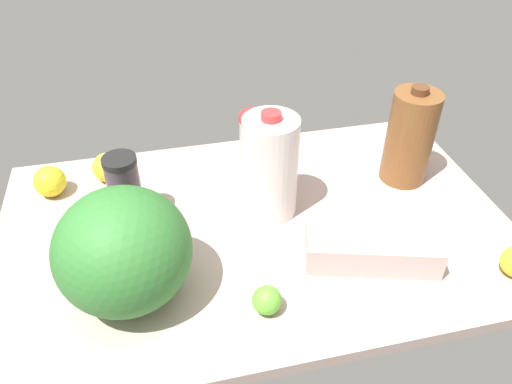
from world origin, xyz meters
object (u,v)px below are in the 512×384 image
(watermelon, at_px, (123,251))
(lime_near_front, at_px, (267,300))
(egg_carton, at_px, (372,248))
(tumbler_cup, at_px, (255,147))
(lemon_beside_bowl, at_px, (107,167))
(chocolate_milk_jug, at_px, (410,137))
(lemon_far_back, at_px, (50,181))
(shaker_bottle, at_px, (125,189))
(milk_jug, at_px, (270,167))

(watermelon, relative_size, lime_near_front, 4.47)
(watermelon, bearing_deg, egg_carton, 177.81)
(tumbler_cup, xyz_separation_m, lemon_beside_bowl, (0.38, -0.07, -0.06))
(lemon_beside_bowl, xyz_separation_m, lime_near_front, (-0.30, 0.52, -0.01))
(chocolate_milk_jug, xyz_separation_m, lemon_beside_bowl, (0.76, -0.17, -0.09))
(egg_carton, distance_m, lemon_far_back, 0.80)
(chocolate_milk_jug, relative_size, watermelon, 1.00)
(shaker_bottle, bearing_deg, lemon_far_back, -36.41)
(chocolate_milk_jug, relative_size, lemon_beside_bowl, 3.43)
(egg_carton, xyz_separation_m, lemon_beside_bowl, (0.56, -0.43, 0.00))
(lemon_far_back, xyz_separation_m, lime_near_front, (-0.44, 0.48, -0.01))
(tumbler_cup, bearing_deg, lemon_far_back, -4.66)
(egg_carton, bearing_deg, shaker_bottle, -10.98)
(lemon_beside_bowl, bearing_deg, tumbler_cup, 168.90)
(egg_carton, height_order, milk_jug, milk_jug)
(tumbler_cup, distance_m, lemon_beside_bowl, 0.39)
(lemon_beside_bowl, bearing_deg, lemon_far_back, 12.87)
(chocolate_milk_jug, distance_m, milk_jug, 0.38)
(shaker_bottle, height_order, lime_near_front, shaker_bottle)
(tumbler_cup, height_order, lemon_beside_bowl, tumbler_cup)
(lemon_beside_bowl, bearing_deg, milk_jug, 150.60)
(shaker_bottle, distance_m, chocolate_milk_jug, 0.71)
(tumbler_cup, relative_size, chocolate_milk_jug, 0.71)
(tumbler_cup, height_order, watermelon, watermelon)
(milk_jug, bearing_deg, chocolate_milk_jug, -172.36)
(shaker_bottle, distance_m, egg_carton, 0.57)
(lime_near_front, bearing_deg, shaker_bottle, -53.68)
(tumbler_cup, relative_size, egg_carton, 0.66)
(watermelon, bearing_deg, lemon_beside_bowl, -83.62)
(chocolate_milk_jug, distance_m, lemon_far_back, 0.92)
(shaker_bottle, xyz_separation_m, watermelon, (0.00, 0.24, 0.03))
(lemon_far_back, distance_m, lemon_beside_bowl, 0.14)
(shaker_bottle, height_order, egg_carton, shaker_bottle)
(shaker_bottle, xyz_separation_m, lemon_beside_bowl, (0.05, -0.17, -0.05))
(shaker_bottle, xyz_separation_m, tumbler_cup, (-0.33, -0.10, 0.01))
(chocolate_milk_jug, height_order, milk_jug, milk_jug)
(chocolate_milk_jug, distance_m, watermelon, 0.76)
(watermelon, relative_size, milk_jug, 0.97)
(shaker_bottle, height_order, milk_jug, milk_jug)
(tumbler_cup, relative_size, watermelon, 0.71)
(watermelon, height_order, lime_near_front, watermelon)
(shaker_bottle, distance_m, lemon_beside_bowl, 0.19)
(milk_jug, xyz_separation_m, lemon_beside_bowl, (0.38, -0.22, -0.09))
(shaker_bottle, bearing_deg, lime_near_front, 126.32)
(tumbler_cup, height_order, lime_near_front, tumbler_cup)
(lime_near_front, bearing_deg, tumbler_cup, -100.02)
(shaker_bottle, relative_size, milk_jug, 0.64)
(tumbler_cup, height_order, lemon_far_back, tumbler_cup)
(chocolate_milk_jug, height_order, lemon_far_back, chocolate_milk_jug)
(tumbler_cup, relative_size, lemon_far_back, 2.37)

